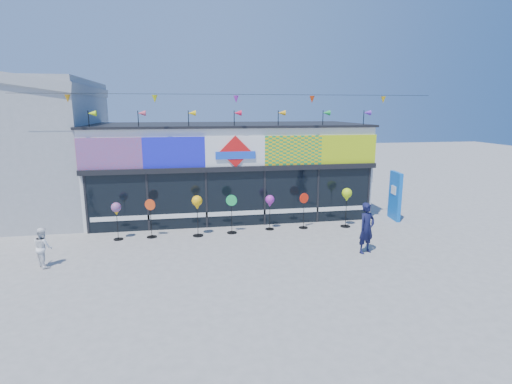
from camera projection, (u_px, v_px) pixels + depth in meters
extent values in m
plane|color=gray|center=(249.00, 255.00, 13.27)|extent=(80.00, 80.00, 0.00)
cube|color=white|center=(229.00, 169.00, 18.64)|extent=(12.00, 5.00, 4.00)
cube|color=black|center=(236.00, 199.00, 16.35)|extent=(11.60, 0.12, 2.30)
cube|color=black|center=(236.00, 169.00, 16.05)|extent=(12.00, 0.30, 0.20)
cube|color=white|center=(236.00, 213.00, 16.44)|extent=(11.40, 0.10, 0.18)
cube|color=black|center=(228.00, 125.00, 18.22)|extent=(12.20, 5.20, 0.10)
cube|color=black|center=(86.00, 205.00, 15.35)|extent=(0.08, 0.14, 2.30)
cube|color=black|center=(148.00, 202.00, 15.74)|extent=(0.08, 0.14, 2.30)
cube|color=black|center=(206.00, 200.00, 16.14)|extent=(0.08, 0.14, 2.30)
cube|color=black|center=(264.00, 198.00, 16.55)|extent=(0.08, 0.14, 2.30)
cube|color=black|center=(317.00, 196.00, 16.94)|extent=(0.08, 0.14, 2.30)
cube|color=black|center=(368.00, 194.00, 17.33)|extent=(0.08, 0.14, 2.30)
cube|color=red|center=(110.00, 154.00, 15.11)|extent=(2.40, 0.08, 1.20)
cube|color=#1A1EE0|center=(174.00, 152.00, 15.52)|extent=(2.40, 0.08, 1.20)
cube|color=white|center=(235.00, 151.00, 15.93)|extent=(2.40, 0.08, 1.20)
cube|color=yellow|center=(293.00, 150.00, 16.34)|extent=(2.40, 0.08, 1.20)
cube|color=#BDDE12|center=(349.00, 149.00, 16.75)|extent=(2.40, 0.08, 1.20)
cube|color=red|center=(235.00, 151.00, 15.87)|extent=(1.27, 0.06, 1.27)
cube|color=blue|center=(236.00, 155.00, 15.88)|extent=(1.60, 0.05, 0.30)
cube|color=green|center=(137.00, 208.00, 15.77)|extent=(0.78, 0.03, 0.78)
cube|color=purple|center=(177.00, 199.00, 15.97)|extent=(0.92, 0.03, 0.92)
cube|color=#17974B|center=(216.00, 192.00, 16.19)|extent=(0.78, 0.03, 0.78)
cube|color=#D346AA|center=(254.00, 201.00, 16.55)|extent=(0.92, 0.03, 0.92)
cube|color=#19A45B|center=(291.00, 195.00, 16.78)|extent=(0.78, 0.03, 0.78)
cube|color=yellow|center=(327.00, 185.00, 16.96)|extent=(0.92, 0.03, 0.92)
cylinder|color=black|center=(89.00, 120.00, 14.96)|extent=(0.03, 0.03, 0.70)
cone|color=#C9FC15|center=(92.00, 113.00, 14.93)|extent=(0.30, 0.22, 0.22)
cylinder|color=black|center=(138.00, 120.00, 15.26)|extent=(0.03, 0.03, 0.70)
cone|color=#CF455D|center=(142.00, 113.00, 15.24)|extent=(0.30, 0.22, 0.22)
cylinder|color=black|center=(189.00, 120.00, 15.59)|extent=(0.03, 0.03, 0.70)
cone|color=yellow|center=(192.00, 113.00, 15.56)|extent=(0.30, 0.22, 0.22)
cylinder|color=black|center=(234.00, 119.00, 15.89)|extent=(0.03, 0.03, 0.70)
cone|color=red|center=(238.00, 113.00, 15.87)|extent=(0.30, 0.22, 0.22)
cylinder|color=black|center=(278.00, 119.00, 16.20)|extent=(0.03, 0.03, 0.70)
cone|color=#F0A614|center=(282.00, 113.00, 16.17)|extent=(0.30, 0.22, 0.22)
cylinder|color=black|center=(323.00, 119.00, 16.52)|extent=(0.03, 0.03, 0.70)
cone|color=green|center=(326.00, 113.00, 16.50)|extent=(0.30, 0.22, 0.22)
cylinder|color=black|center=(364.00, 119.00, 16.83)|extent=(0.03, 0.03, 0.70)
cone|color=#6327B8|center=(367.00, 113.00, 16.80)|extent=(0.30, 0.22, 0.22)
cylinder|color=black|center=(236.00, 94.00, 15.07)|extent=(16.00, 0.01, 0.01)
cone|color=orange|center=(68.00, 99.00, 14.09)|extent=(0.20, 0.20, 0.28)
cone|color=yellow|center=(155.00, 99.00, 14.60)|extent=(0.20, 0.20, 0.28)
cone|color=#B428BE|center=(236.00, 99.00, 15.11)|extent=(0.20, 0.20, 0.28)
cone|color=#F23C0C|center=(312.00, 100.00, 15.62)|extent=(0.20, 0.20, 0.28)
cone|color=yellow|center=(383.00, 100.00, 16.13)|extent=(0.20, 0.20, 0.28)
cube|color=#9FA2A4|center=(2.00, 149.00, 17.70)|extent=(8.00, 7.00, 6.00)
cube|color=blue|center=(395.00, 196.00, 17.36)|extent=(0.27, 1.06, 2.10)
cube|color=white|center=(394.00, 190.00, 17.29)|extent=(0.09, 0.47, 0.37)
cylinder|color=black|center=(118.00, 239.00, 14.84)|extent=(0.36, 0.36, 0.03)
cylinder|color=black|center=(117.00, 224.00, 14.71)|extent=(0.02, 0.02, 1.17)
sphere|color=#DC9C0B|center=(116.00, 207.00, 14.58)|extent=(0.36, 0.36, 0.36)
cone|color=#DC9C0B|center=(117.00, 213.00, 14.63)|extent=(0.18, 0.18, 0.16)
cylinder|color=black|center=(152.00, 237.00, 15.10)|extent=(0.38, 0.38, 0.03)
cylinder|color=black|center=(151.00, 221.00, 14.97)|extent=(0.02, 0.02, 1.22)
cylinder|color=red|center=(150.00, 205.00, 14.84)|extent=(0.40, 0.19, 0.41)
cylinder|color=black|center=(198.00, 236.00, 15.26)|extent=(0.40, 0.40, 0.03)
cylinder|color=black|center=(198.00, 219.00, 15.12)|extent=(0.02, 0.02, 1.30)
sphere|color=#FFB30D|center=(197.00, 201.00, 14.98)|extent=(0.40, 0.40, 0.40)
cone|color=#FFB30D|center=(197.00, 207.00, 15.03)|extent=(0.20, 0.20, 0.18)
cylinder|color=black|center=(232.00, 233.00, 15.61)|extent=(0.39, 0.39, 0.03)
cylinder|color=black|center=(232.00, 217.00, 15.48)|extent=(0.02, 0.02, 1.27)
cylinder|color=green|center=(231.00, 200.00, 15.35)|extent=(0.42, 0.16, 0.43)
cylinder|color=black|center=(270.00, 229.00, 16.09)|extent=(0.36, 0.36, 0.03)
cylinder|color=black|center=(270.00, 215.00, 15.96)|extent=(0.02, 0.02, 1.16)
sphere|color=purple|center=(270.00, 199.00, 15.83)|extent=(0.36, 0.36, 0.36)
cone|color=purple|center=(270.00, 205.00, 15.88)|extent=(0.18, 0.18, 0.16)
cylinder|color=black|center=(303.00, 228.00, 16.27)|extent=(0.37, 0.37, 0.03)
cylinder|color=black|center=(304.00, 213.00, 16.15)|extent=(0.02, 0.02, 1.20)
cylinder|color=#FF240D|center=(304.00, 198.00, 16.02)|extent=(0.40, 0.17, 0.41)
cylinder|color=black|center=(345.00, 226.00, 16.45)|extent=(0.41, 0.41, 0.03)
cylinder|color=black|center=(346.00, 210.00, 16.31)|extent=(0.02, 0.02, 1.33)
sphere|color=#B1DD12|center=(347.00, 193.00, 16.16)|extent=(0.41, 0.41, 0.41)
cone|color=#B1DD12|center=(347.00, 199.00, 16.22)|extent=(0.21, 0.21, 0.18)
imported|color=#111336|center=(367.00, 228.00, 13.33)|extent=(0.74, 0.62, 1.72)
imported|color=white|center=(43.00, 247.00, 12.21)|extent=(0.64, 0.69, 1.23)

